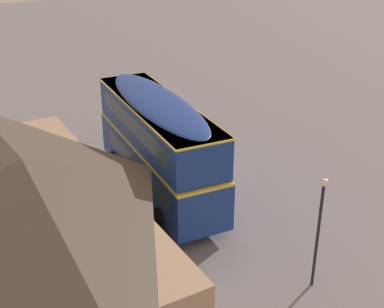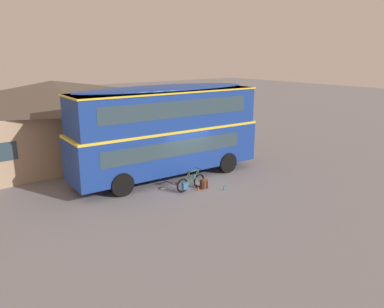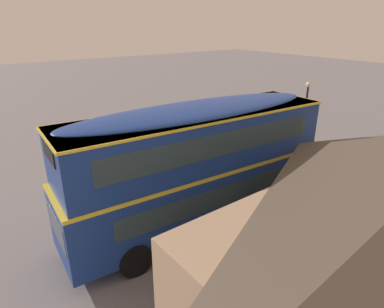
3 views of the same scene
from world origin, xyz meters
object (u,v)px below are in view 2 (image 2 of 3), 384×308
Objects in this scene: backpack_on_ground at (204,183)px; water_bottle_red_squeeze at (198,189)px; double_decker_bus at (167,128)px; touring_bicycle at (190,183)px; water_bottle_blue_sports at (224,188)px.

backpack_on_ground is 2.25× the size of water_bottle_red_squeeze.
backpack_on_ground is at bearing -81.12° from double_decker_bus.
water_bottle_red_squeeze is at bearing -170.27° from backpack_on_ground.
double_decker_bus is 46.44× the size of water_bottle_red_squeeze.
double_decker_bus is at bearing 89.76° from water_bottle_red_squeeze.
double_decker_bus is at bearing 83.35° from touring_bicycle.
water_bottle_blue_sports is (0.63, -0.75, -0.16)m from backpack_on_ground.
double_decker_bus is 5.88× the size of touring_bicycle.
touring_bicycle is 3.51× the size of backpack_on_ground.
water_bottle_blue_sports is (1.03, -3.30, -2.55)m from double_decker_bus.
water_bottle_blue_sports is (1.04, -0.68, -0.01)m from water_bottle_red_squeeze.
touring_bicycle is 8.38× the size of water_bottle_blue_sports.
backpack_on_ground is 0.44m from water_bottle_red_squeeze.
backpack_on_ground is (0.67, -0.21, -0.12)m from touring_bicycle.
touring_bicycle is at bearing 132.98° from water_bottle_red_squeeze.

